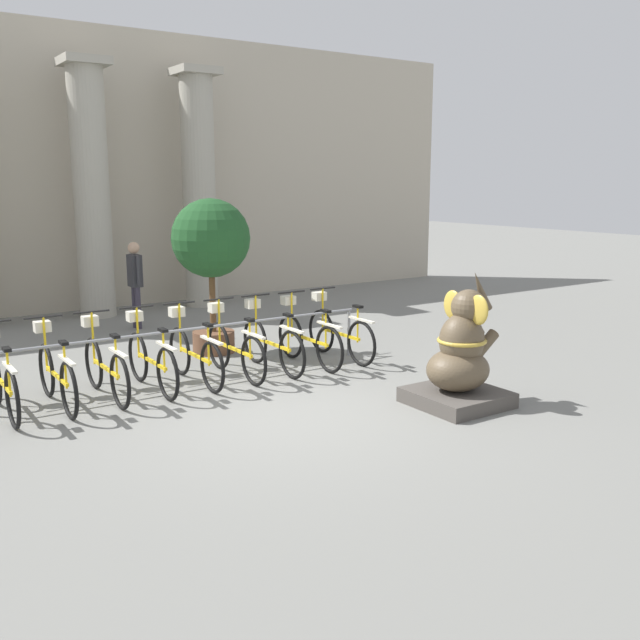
% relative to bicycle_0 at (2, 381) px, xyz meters
% --- Properties ---
extents(ground_plane, '(60.00, 60.00, 0.00)m').
position_rel_bicycle_0_xyz_m(ground_plane, '(2.88, -1.83, -0.42)').
color(ground_plane, slate).
extents(building_facade, '(20.00, 0.20, 6.00)m').
position_rel_bicycle_0_xyz_m(building_facade, '(2.88, 6.77, 2.58)').
color(building_facade, '#BCB29E').
rests_on(building_facade, ground_plane).
extents(column_middle, '(0.90, 0.90, 5.16)m').
position_rel_bicycle_0_xyz_m(column_middle, '(2.88, 5.77, 2.20)').
color(column_middle, '#ADA899').
rests_on(column_middle, ground_plane).
extents(column_right, '(0.90, 0.90, 5.16)m').
position_rel_bicycle_0_xyz_m(column_right, '(5.24, 5.77, 2.20)').
color(column_right, '#ADA899').
rests_on(column_right, ground_plane).
extents(bike_rack, '(5.58, 0.05, 0.77)m').
position_rel_bicycle_0_xyz_m(bike_rack, '(2.49, 0.12, 0.22)').
color(bike_rack, gray).
rests_on(bike_rack, ground_plane).
extents(bicycle_0, '(0.48, 1.80, 1.08)m').
position_rel_bicycle_0_xyz_m(bicycle_0, '(0.00, 0.00, 0.00)').
color(bicycle_0, black).
rests_on(bicycle_0, ground_plane).
extents(bicycle_1, '(0.48, 1.80, 1.08)m').
position_rel_bicycle_0_xyz_m(bicycle_1, '(0.62, -0.02, 0.00)').
color(bicycle_1, black).
rests_on(bicycle_1, ground_plane).
extents(bicycle_2, '(0.48, 1.80, 1.08)m').
position_rel_bicycle_0_xyz_m(bicycle_2, '(1.25, 0.01, 0.00)').
color(bicycle_2, black).
rests_on(bicycle_2, ground_plane).
extents(bicycle_3, '(0.48, 1.80, 1.08)m').
position_rel_bicycle_0_xyz_m(bicycle_3, '(1.87, 0.02, 0.00)').
color(bicycle_3, black).
rests_on(bicycle_3, ground_plane).
extents(bicycle_4, '(0.48, 1.80, 1.08)m').
position_rel_bicycle_0_xyz_m(bicycle_4, '(2.49, 0.01, 0.00)').
color(bicycle_4, black).
rests_on(bicycle_4, ground_plane).
extents(bicycle_5, '(0.48, 1.80, 1.08)m').
position_rel_bicycle_0_xyz_m(bicycle_5, '(3.11, 0.01, 0.00)').
color(bicycle_5, black).
rests_on(bicycle_5, ground_plane).
extents(bicycle_6, '(0.48, 1.80, 1.08)m').
position_rel_bicycle_0_xyz_m(bicycle_6, '(3.74, 0.02, 0.00)').
color(bicycle_6, black).
rests_on(bicycle_6, ground_plane).
extents(bicycle_7, '(0.48, 1.80, 1.08)m').
position_rel_bicycle_0_xyz_m(bicycle_7, '(4.36, -0.02, 0.00)').
color(bicycle_7, black).
rests_on(bicycle_7, ground_plane).
extents(bicycle_8, '(0.48, 1.80, 1.08)m').
position_rel_bicycle_0_xyz_m(bicycle_8, '(4.98, 0.03, 0.00)').
color(bicycle_8, black).
rests_on(bicycle_8, ground_plane).
extents(elephant_statue, '(1.08, 1.08, 1.71)m').
position_rel_bicycle_0_xyz_m(elephant_statue, '(4.88, -2.75, 0.15)').
color(elephant_statue, '#4C4742').
rests_on(elephant_statue, ground_plane).
extents(person_pedestrian, '(0.22, 0.47, 1.65)m').
position_rel_bicycle_0_xyz_m(person_pedestrian, '(3.12, 4.12, 0.57)').
color(person_pedestrian, '#383342').
rests_on(person_pedestrian, ground_plane).
extents(potted_tree, '(1.27, 1.27, 2.52)m').
position_rel_bicycle_0_xyz_m(potted_tree, '(3.50, 1.53, 1.33)').
color(potted_tree, brown).
rests_on(potted_tree, ground_plane).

